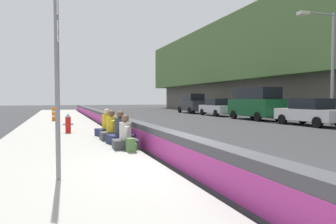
# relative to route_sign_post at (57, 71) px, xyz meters

# --- Properties ---
(ground_plane) EXTENTS (160.00, 160.00, 0.00)m
(ground_plane) POSITION_rel_route_sign_post_xyz_m (0.25, -2.77, -2.21)
(ground_plane) COLOR #353538
(ground_plane) RESTS_ON ground
(sidewalk_strip) EXTENTS (80.00, 4.40, 0.14)m
(sidewalk_strip) POSITION_rel_route_sign_post_xyz_m (0.25, -0.12, -2.14)
(sidewalk_strip) COLOR #A8A59E
(sidewalk_strip) RESTS_ON ground_plane
(jersey_barrier) EXTENTS (76.00, 0.45, 0.85)m
(jersey_barrier) POSITION_rel_route_sign_post_xyz_m (0.25, -2.76, -1.79)
(jersey_barrier) COLOR #47474C
(jersey_barrier) RESTS_ON ground_plane
(route_sign_post) EXTENTS (0.44, 0.09, 3.60)m
(route_sign_post) POSITION_rel_route_sign_post_xyz_m (0.00, 0.00, 0.00)
(route_sign_post) COLOR gray
(route_sign_post) RESTS_ON sidewalk_strip
(fire_hydrant) EXTENTS (0.26, 0.46, 0.88)m
(fire_hydrant) POSITION_rel_route_sign_post_xyz_m (8.60, -0.44, -1.62)
(fire_hydrant) COLOR red
(fire_hydrant) RESTS_ON sidewalk_strip
(seated_person_foreground) EXTENTS (0.68, 0.79, 1.07)m
(seated_person_foreground) POSITION_rel_route_sign_post_xyz_m (3.26, -1.97, -1.74)
(seated_person_foreground) COLOR #424247
(seated_person_foreground) RESTS_ON sidewalk_strip
(seated_person_middle) EXTENTS (0.86, 0.95, 1.14)m
(seated_person_middle) POSITION_rel_route_sign_post_xyz_m (4.43, -2.03, -1.71)
(seated_person_middle) COLOR #23284C
(seated_person_middle) RESTS_ON sidewalk_strip
(seated_person_rear) EXTENTS (0.72, 0.83, 1.13)m
(seated_person_rear) POSITION_rel_route_sign_post_xyz_m (5.51, -1.91, -1.72)
(seated_person_rear) COLOR #424247
(seated_person_rear) RESTS_ON sidewalk_strip
(seated_person_far) EXTENTS (0.88, 0.97, 1.14)m
(seated_person_far) POSITION_rel_route_sign_post_xyz_m (6.86, -1.93, -1.71)
(seated_person_far) COLOR #23284C
(seated_person_far) RESTS_ON sidewalk_strip
(backpack) EXTENTS (0.32, 0.28, 0.40)m
(backpack) POSITION_rel_route_sign_post_xyz_m (2.62, -2.00, -1.88)
(backpack) COLOR #4C7A3D
(backpack) RESTS_ON sidewalk_strip
(construction_barrel) EXTENTS (0.54, 0.54, 0.95)m
(construction_barrel) POSITION_rel_route_sign_post_xyz_m (17.17, 0.14, -1.59)
(construction_barrel) COLOR orange
(construction_barrel) RESTS_ON sidewalk_strip
(street_lamp) EXTENTS (0.44, 2.83, 7.08)m
(street_lamp) POSITION_rel_route_sign_post_xyz_m (8.95, -15.95, 2.14)
(street_lamp) COLOR #9E9EA3
(street_lamp) RESTS_ON ground_plane
(parked_car_third) EXTENTS (4.55, 2.04, 1.71)m
(parked_car_third) POSITION_rel_route_sign_post_xyz_m (9.22, -14.95, -1.35)
(parked_car_third) COLOR silver
(parked_car_third) RESTS_ON ground_plane
(parked_car_fourth) EXTENTS (5.12, 2.15, 2.56)m
(parked_car_fourth) POSITION_rel_route_sign_post_xyz_m (14.93, -14.91, -0.86)
(parked_car_fourth) COLOR #145128
(parked_car_fourth) RESTS_ON ground_plane
(parked_car_midline) EXTENTS (4.51, 1.97, 1.71)m
(parked_car_midline) POSITION_rel_route_sign_post_xyz_m (21.37, -14.91, -1.35)
(parked_car_midline) COLOR silver
(parked_car_midline) RESTS_ON ground_plane
(parked_car_far) EXTENTS (4.80, 2.07, 2.28)m
(parked_car_far) POSITION_rel_route_sign_post_xyz_m (27.51, -14.92, -1.03)
(parked_car_far) COLOR #28282D
(parked_car_far) RESTS_ON ground_plane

